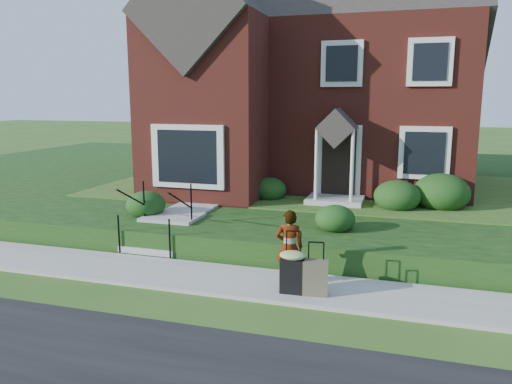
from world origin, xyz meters
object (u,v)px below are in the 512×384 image
at_px(woman, 289,247).
at_px(suitcase_black, 292,269).
at_px(front_steps, 164,228).
at_px(suitcase_olive, 315,277).

bearing_deg(woman, suitcase_black, 99.94).
xyz_separation_m(front_steps, suitcase_black, (3.74, -2.18, 0.06)).
xyz_separation_m(front_steps, suitcase_olive, (4.17, -2.15, -0.06)).
height_order(front_steps, suitcase_black, front_steps).
bearing_deg(suitcase_black, suitcase_olive, 2.16).
height_order(front_steps, suitcase_olive, front_steps).
bearing_deg(suitcase_olive, front_steps, 144.40).
relative_size(suitcase_black, suitcase_olive, 1.19).
bearing_deg(suitcase_black, woman, 108.72).
height_order(suitcase_black, suitcase_olive, suitcase_black).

